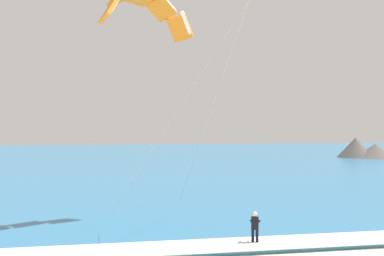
{
  "coord_description": "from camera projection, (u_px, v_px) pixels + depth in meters",
  "views": [
    {
      "loc": [
        -11.27,
        -7.34,
        5.68
      ],
      "look_at": [
        -7.23,
        15.16,
        5.63
      ],
      "focal_mm": 40.64,
      "sensor_mm": 36.0,
      "label": 1
    }
  ],
  "objects": [
    {
      "name": "kite_primary",
      "position": [
        146.0,
        8.0,
        24.8
      ],
      "size": [
        7.26,
        7.33,
        12.38
      ],
      "color": "orange"
    },
    {
      "name": "surf_foam",
      "position": [
        349.0,
        239.0,
        21.19
      ],
      "size": [
        200.0,
        2.3,
        0.04
      ],
      "primitive_type": "cube",
      "color": "white",
      "rests_on": "sea"
    },
    {
      "name": "headland_right",
      "position": [
        364.0,
        150.0,
        78.07
      ],
      "size": [
        10.33,
        9.35,
        3.82
      ],
      "color": "#56514C",
      "rests_on": "ground"
    },
    {
      "name": "sea",
      "position": [
        177.0,
        158.0,
        79.26
      ],
      "size": [
        200.0,
        120.0,
        0.2
      ],
      "primitive_type": "cube",
      "color": "teal",
      "rests_on": "ground"
    },
    {
      "name": "kitesurfer",
      "position": [
        255.0,
        227.0,
        20.52
      ],
      "size": [
        0.65,
        0.64,
        1.69
      ],
      "color": "black",
      "rests_on": "ground"
    },
    {
      "name": "surfboard",
      "position": [
        255.0,
        247.0,
        20.51
      ],
      "size": [
        0.93,
        1.46,
        0.09
      ],
      "color": "#E04C38",
      "rests_on": "ground"
    }
  ]
}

